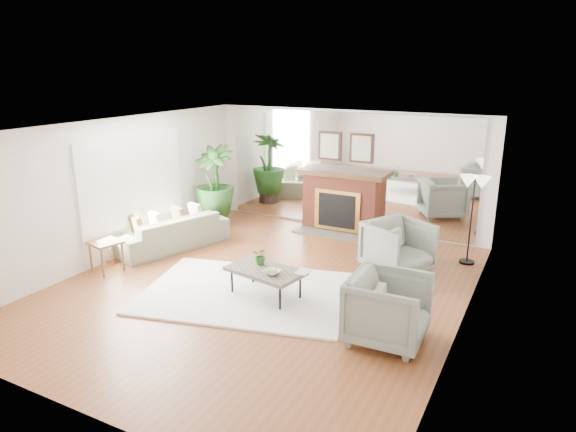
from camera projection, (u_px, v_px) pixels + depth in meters
The scene contains 18 objects.
ground at pixel (262, 286), 8.12m from camera, with size 7.00×7.00×0.00m, color brown.
wall_left at pixel (116, 189), 9.10m from camera, with size 0.02×7.00×2.50m, color silver.
wall_right at pixel (466, 241), 6.44m from camera, with size 0.02×7.00×2.50m, color silver.
wall_back at pixel (346, 170), 10.73m from camera, with size 6.00×0.02×2.50m, color silver.
mirror_panel at pixel (345, 171), 10.72m from camera, with size 5.40×0.04×2.40m, color silver.
window_panel at pixel (133, 180), 9.39m from camera, with size 0.04×2.40×1.50m, color #B2E09E.
fireplace at pixel (341, 200), 10.70m from camera, with size 1.85×0.83×2.05m.
area_rug at pixel (247, 293), 7.86m from camera, with size 3.11×2.22×0.03m, color white.
coffee_table at pixel (265, 271), 7.64m from camera, with size 1.24×0.86×0.45m.
sofa at pixel (172, 232), 9.77m from camera, with size 2.18×0.85×0.64m, color gray.
armchair_back at pixel (398, 247), 8.61m from camera, with size 0.93×0.96×0.87m, color gray.
armchair_front at pixel (388, 309), 6.41m from camera, with size 0.94×0.96×0.88m, color gray.
side_table at pixel (106, 246), 8.60m from camera, with size 0.56×0.56×0.53m.
potted_ficus at pixel (214, 184), 10.91m from camera, with size 0.87×0.87×1.76m.
floor_lamp at pixel (474, 189), 8.71m from camera, with size 0.51×0.28×1.57m.
tabletop_plant at pixel (261, 256), 7.77m from camera, with size 0.25×0.21×0.27m, color #295C22.
fruit_bowl at pixel (272, 272), 7.44m from camera, with size 0.24×0.24×0.06m, color #93633A.
book at pixel (297, 271), 7.54m from camera, with size 0.19×0.26×0.02m, color #93633A.
Camera 1 is at (3.82, -6.43, 3.36)m, focal length 32.00 mm.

